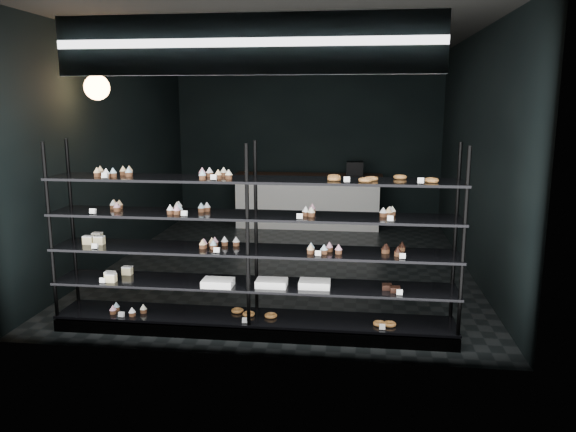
{
  "coord_description": "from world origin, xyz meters",
  "views": [
    {
      "loc": [
        0.95,
        -7.7,
        2.27
      ],
      "look_at": [
        0.23,
        -1.9,
        1.09
      ],
      "focal_mm": 35.0,
      "sensor_mm": 36.0,
      "label": 1
    }
  ],
  "objects": [
    {
      "name": "display_shelf",
      "position": [
        -0.09,
        -2.45,
        0.63
      ],
      "size": [
        4.0,
        0.5,
        1.91
      ],
      "color": "black",
      "rests_on": "room"
    },
    {
      "name": "signage",
      "position": [
        0.0,
        -2.93,
        2.75
      ],
      "size": [
        3.3,
        0.05,
        0.5
      ],
      "color": "#0D0F45",
      "rests_on": "room"
    },
    {
      "name": "room",
      "position": [
        0.0,
        0.0,
        1.6
      ],
      "size": [
        5.01,
        6.01,
        3.2
      ],
      "color": "black",
      "rests_on": "ground"
    },
    {
      "name": "pendant_lamp",
      "position": [
        -2.11,
        -1.28,
        2.45
      ],
      "size": [
        0.29,
        0.29,
        0.88
      ],
      "color": "black",
      "rests_on": "room"
    },
    {
      "name": "service_counter",
      "position": [
        0.06,
        2.5,
        0.5
      ],
      "size": [
        2.71,
        0.65,
        1.23
      ],
      "color": "white",
      "rests_on": "room"
    }
  ]
}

